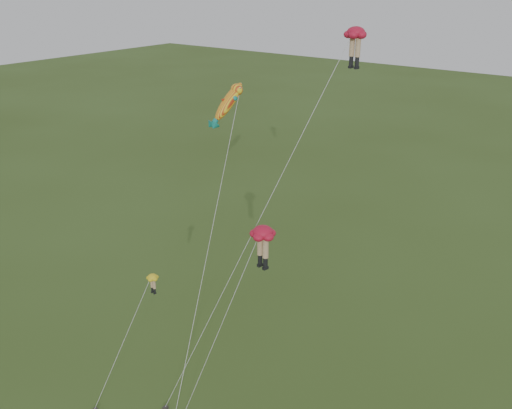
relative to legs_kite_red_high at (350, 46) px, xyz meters
The scene contains 5 objects.
ground 25.61m from the legs_kite_red_high, 133.42° to the right, with size 300.00×300.00×0.00m, color #354A1A.
legs_kite_red_high is the anchor object (origin of this frame).
legs_kite_red_mid 11.72m from the legs_kite_red_high, 119.41° to the right, with size 4.70×4.91×13.48m.
legs_kite_yellow 19.06m from the legs_kite_red_high, 140.79° to the right, with size 2.77×4.54×9.35m.
fish_kite 10.79m from the legs_kite_red_high, behind, with size 4.79×12.41×20.22m.
Camera 1 is at (22.47, -20.67, 26.98)m, focal length 40.00 mm.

